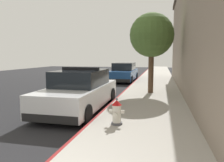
# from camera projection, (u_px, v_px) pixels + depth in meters

# --- Properties ---
(ground_plane) EXTENTS (33.05, 60.00, 0.20)m
(ground_plane) POSITION_uv_depth(u_px,v_px,m) (56.00, 91.00, 13.58)
(ground_plane) COLOR #232326
(sidewalk_pavement) EXTENTS (3.01, 60.00, 0.17)m
(sidewalk_pavement) POSITION_uv_depth(u_px,v_px,m) (153.00, 92.00, 12.22)
(sidewalk_pavement) COLOR #ADA89E
(sidewalk_pavement) RESTS_ON ground
(curb_painted_edge) EXTENTS (0.08, 60.00, 0.17)m
(curb_painted_edge) POSITION_uv_depth(u_px,v_px,m) (126.00, 91.00, 12.56)
(curb_painted_edge) COLOR maroon
(curb_painted_edge) RESTS_ON ground
(police_cruiser) EXTENTS (1.94, 4.84, 1.68)m
(police_cruiser) POSITION_uv_depth(u_px,v_px,m) (80.00, 91.00, 8.41)
(police_cruiser) COLOR white
(police_cruiser) RESTS_ON ground
(parked_car_silver_ahead) EXTENTS (1.94, 4.84, 1.56)m
(parked_car_silver_ahead) POSITION_uv_depth(u_px,v_px,m) (124.00, 73.00, 18.12)
(parked_car_silver_ahead) COLOR navy
(parked_car_silver_ahead) RESTS_ON ground
(fire_hydrant) EXTENTS (0.44, 0.40, 0.76)m
(fire_hydrant) POSITION_uv_depth(u_px,v_px,m) (117.00, 112.00, 6.06)
(fire_hydrant) COLOR #4C4C51
(fire_hydrant) RESTS_ON sidewalk_pavement
(street_tree) EXTENTS (2.29, 2.29, 4.17)m
(street_tree) POSITION_uv_depth(u_px,v_px,m) (152.00, 36.00, 11.12)
(street_tree) COLOR brown
(street_tree) RESTS_ON sidewalk_pavement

